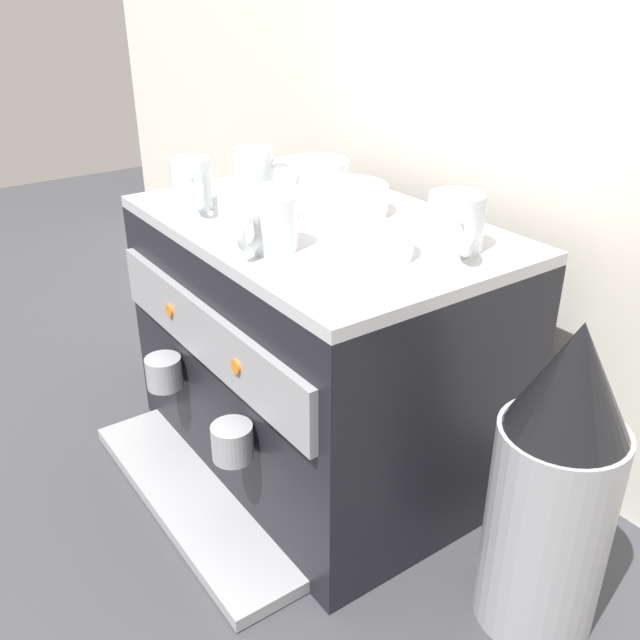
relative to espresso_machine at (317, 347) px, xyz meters
The scene contains 13 objects.
ground_plane 0.20m from the espresso_machine, 90.00° to the left, with size 4.00×4.00×0.00m, color #38383D.
tiled_backsplash_wall 0.48m from the espresso_machine, 90.00° to the left, with size 2.80×0.03×1.16m, color silver.
espresso_machine is the anchor object (origin of this frame).
ceramic_cup_0 0.31m from the espresso_machine, 143.16° to the right, with size 0.10×0.06×0.08m.
ceramic_cup_1 0.32m from the espresso_machine, 22.20° to the left, with size 0.11×0.08×0.07m.
ceramic_cup_2 0.27m from the espresso_machine, 63.65° to the right, with size 0.07×0.10×0.07m.
ceramic_cup_3 0.29m from the espresso_machine, behind, with size 0.09×0.09×0.08m.
ceramic_bowl_0 0.23m from the espresso_machine, 100.63° to the left, with size 0.13×0.13×0.04m.
ceramic_bowl_1 0.30m from the espresso_machine, 145.47° to the left, with size 0.11×0.11×0.04m.
ceramic_bowl_2 0.27m from the espresso_machine, ahead, with size 0.10×0.10×0.03m.
ceramic_bowl_3 0.25m from the espresso_machine, 128.68° to the right, with size 0.10×0.10×0.04m.
coffee_grinder 0.43m from the espresso_machine, ahead, with size 0.15×0.15×0.41m.
milk_pitcher 0.47m from the espresso_machine, behind, with size 0.10×0.10×0.12m, color #B7B7BC.
Camera 1 is at (0.79, -0.56, 0.74)m, focal length 39.30 mm.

